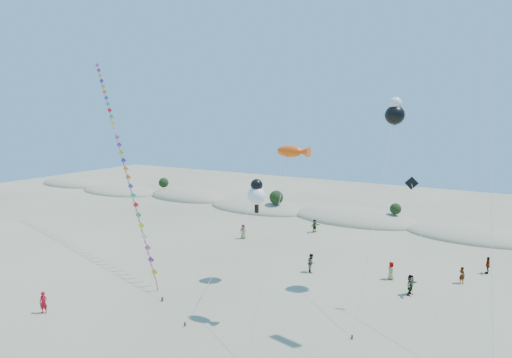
% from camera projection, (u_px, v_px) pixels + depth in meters
% --- Properties ---
extents(dune_ridge, '(145.30, 11.49, 5.57)m').
position_uv_depth(dune_ridge, '(360.00, 220.00, 63.20)').
color(dune_ridge, tan).
rests_on(dune_ridge, ground).
extents(kite_train, '(27.50, 17.72, 23.21)m').
position_uv_depth(kite_train, '(120.00, 147.00, 49.21)').
color(kite_train, '#3F2D1E').
rests_on(kite_train, ground).
extents(fish_kite, '(2.55, 8.28, 13.33)m').
position_uv_depth(fish_kite, '(293.00, 152.00, 31.47)').
color(fish_kite, '#3F2D1E').
rests_on(fish_kite, ground).
extents(cartoon_kite_low, '(1.68, 11.57, 9.68)m').
position_uv_depth(cartoon_kite_low, '(257.00, 193.00, 39.64)').
color(cartoon_kite_low, '#3F2D1E').
rests_on(cartoon_kite_low, ground).
extents(cartoon_kite_high, '(2.00, 11.80, 17.07)m').
position_uv_depth(cartoon_kite_high, '(395.00, 113.00, 36.97)').
color(cartoon_kite_high, '#3F2D1E').
rests_on(cartoon_kite_high, ground).
extents(dark_kite, '(4.57, 8.56, 10.77)m').
position_uv_depth(dark_kite, '(419.00, 222.00, 31.70)').
color(dark_kite, '#3F2D1E').
rests_on(dark_kite, ground).
extents(flyer_foreground, '(0.76, 0.65, 1.76)m').
position_uv_depth(flyer_foreground, '(43.00, 303.00, 33.73)').
color(flyer_foreground, '#B70E1E').
rests_on(flyer_foreground, ground).
extents(beachgoers, '(33.79, 16.64, 1.88)m').
position_uv_depth(beachgoers, '(388.00, 264.00, 42.21)').
color(beachgoers, slate).
rests_on(beachgoers, ground).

